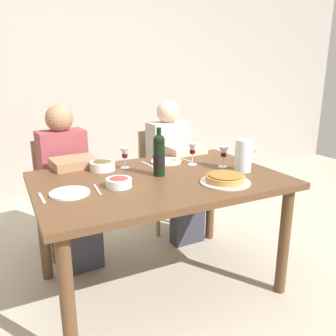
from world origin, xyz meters
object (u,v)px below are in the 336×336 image
object	(u,v)px
wine_bottle	(159,155)
wine_glass_left_diner	(192,150)
salad_bowl	(119,182)
olive_bowl	(102,165)
wine_glass_right_diner	(224,153)
diner_right	(174,165)
chair_left	(62,187)
baked_tart	(225,178)
dining_table	(159,191)
dinner_plate_right_setting	(70,193)
dinner_plate_left_setting	(166,161)
diner_left	(69,180)
wine_glass_centre	(125,154)
water_pitcher	(243,157)
chair_right	(162,172)

from	to	relation	value
wine_bottle	wine_glass_left_diner	size ratio (longest dim) A/B	1.98
salad_bowl	olive_bowl	xyz separation A→B (m)	(0.01, 0.38, 0.00)
wine_glass_right_diner	diner_right	bearing A→B (deg)	93.37
wine_glass_left_diner	chair_left	distance (m)	1.13
wine_glass_right_diner	chair_left	world-z (taller)	wine_glass_right_diner
baked_tart	olive_bowl	size ratio (longest dim) A/B	1.78
dining_table	salad_bowl	size ratio (longest dim) A/B	10.21
dinner_plate_right_setting	diner_right	size ratio (longest dim) A/B	0.18
wine_glass_left_diner	dinner_plate_left_setting	size ratio (longest dim) A/B	0.68
dinner_plate_right_setting	diner_left	distance (m)	0.72
dining_table	wine_glass_right_diner	distance (m)	0.53
wine_glass_centre	dining_table	bearing A→B (deg)	-67.41
wine_glass_right_diner	diner_right	size ratio (longest dim) A/B	0.12
water_pitcher	salad_bowl	size ratio (longest dim) A/B	1.42
wine_glass_right_diner	dinner_plate_left_setting	bearing A→B (deg)	135.42
water_pitcher	olive_bowl	size ratio (longest dim) A/B	1.26
wine_bottle	baked_tart	world-z (taller)	wine_bottle
diner_left	wine_glass_centre	bearing A→B (deg)	126.41
dining_table	baked_tart	size ratio (longest dim) A/B	5.07
water_pitcher	wine_glass_right_diner	bearing A→B (deg)	111.99
wine_glass_centre	dinner_plate_left_setting	distance (m)	0.33
chair_right	wine_bottle	bearing A→B (deg)	61.76
diner_left	olive_bowl	bearing A→B (deg)	112.01
diner_right	salad_bowl	bearing A→B (deg)	42.86
diner_right	dinner_plate_left_setting	bearing A→B (deg)	53.02
wine_glass_left_diner	diner_left	distance (m)	0.94
dining_table	diner_right	size ratio (longest dim) A/B	1.29
salad_bowl	chair_right	size ratio (longest dim) A/B	0.17
dinner_plate_left_setting	wine_glass_right_diner	bearing A→B (deg)	-44.58
olive_bowl	dinner_plate_right_setting	world-z (taller)	olive_bowl
baked_tart	dining_table	bearing A→B (deg)	137.63
salad_bowl	wine_glass_centre	distance (m)	0.39
wine_glass_right_diner	dinner_plate_right_setting	bearing A→B (deg)	-175.96
dinner_plate_left_setting	diner_left	world-z (taller)	diner_left
wine_glass_right_diner	water_pitcher	bearing A→B (deg)	-68.01
olive_bowl	wine_glass_left_diner	world-z (taller)	wine_glass_left_diner
salad_bowl	wine_glass_left_diner	size ratio (longest dim) A/B	0.96
wine_glass_centre	diner_right	bearing A→B (deg)	33.13
wine_bottle	chair_left	distance (m)	1.04
wine_bottle	water_pitcher	world-z (taller)	wine_bottle
wine_glass_left_diner	diner_right	xyz separation A→B (m)	(0.12, 0.50, -0.25)
olive_bowl	dinner_plate_right_setting	distance (m)	0.47
dining_table	wine_glass_left_diner	distance (m)	0.42
salad_bowl	wine_glass_right_diner	bearing A→B (deg)	5.77
water_pitcher	chair_left	world-z (taller)	water_pitcher
wine_glass_left_diner	chair_left	size ratio (longest dim) A/B	0.18
salad_bowl	dinner_plate_left_setting	xyz separation A→B (m)	(0.48, 0.37, -0.02)
wine_glass_centre	diner_right	xyz separation A→B (m)	(0.57, 0.37, -0.24)
wine_bottle	dinner_plate_right_setting	distance (m)	0.60
dinner_plate_left_setting	water_pitcher	bearing A→B (deg)	-50.85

